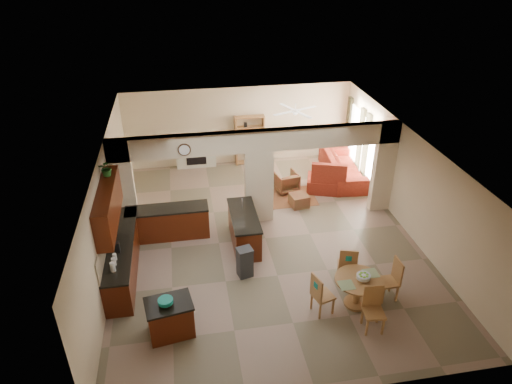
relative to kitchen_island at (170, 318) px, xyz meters
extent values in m
plane|color=#876E5D|center=(2.58, 3.02, -0.41)|extent=(10.00, 10.00, 0.00)
plane|color=white|center=(2.58, 3.02, 2.39)|extent=(10.00, 10.00, 0.00)
plane|color=beige|center=(2.58, 8.02, 0.99)|extent=(8.00, 0.00, 8.00)
plane|color=beige|center=(2.58, -1.98, 0.99)|extent=(8.00, 0.00, 8.00)
plane|color=beige|center=(-1.42, 3.02, 0.99)|extent=(0.00, 10.00, 10.00)
plane|color=beige|center=(6.58, 3.02, 0.99)|extent=(0.00, 10.00, 10.00)
cube|color=beige|center=(-1.12, 4.02, 0.99)|extent=(0.60, 0.25, 2.80)
cube|color=beige|center=(2.58, 4.02, 0.69)|extent=(0.80, 0.25, 2.20)
cube|color=beige|center=(6.28, 4.02, 0.99)|extent=(0.60, 0.25, 2.80)
cube|color=beige|center=(2.58, 4.02, 2.09)|extent=(8.00, 0.25, 0.60)
cube|color=#471A08|center=(-1.12, 2.22, 0.02)|extent=(0.60, 3.20, 0.86)
cube|color=black|center=(-1.12, 2.22, 0.47)|extent=(0.62, 3.22, 0.05)
cube|color=tan|center=(-1.40, 2.22, 0.79)|extent=(0.02, 3.20, 0.55)
cube|color=#471A08|center=(-0.02, 3.59, 0.02)|extent=(2.20, 0.60, 0.86)
cube|color=black|center=(-0.02, 3.59, 0.47)|extent=(2.22, 0.62, 0.05)
cube|color=#471A08|center=(-1.24, 2.22, 1.51)|extent=(0.35, 2.40, 0.90)
cube|color=#471A08|center=(1.98, 2.92, 0.02)|extent=(0.65, 1.80, 0.86)
cube|color=black|center=(1.98, 2.92, 0.47)|extent=(0.70, 1.85, 0.05)
cube|color=silver|center=(1.98, 2.07, 0.01)|extent=(0.58, 0.04, 0.70)
cylinder|color=#4E2E1A|center=(0.58, 3.87, 2.04)|extent=(0.34, 0.03, 0.34)
cube|color=brown|center=(3.78, 5.12, -0.41)|extent=(1.60, 1.30, 0.01)
cube|color=beige|center=(0.98, 7.86, 0.14)|extent=(1.40, 0.28, 1.10)
cube|color=black|center=(0.98, 7.72, 0.09)|extent=(0.70, 0.04, 0.70)
cube|color=beige|center=(0.98, 7.84, 0.74)|extent=(1.60, 0.35, 0.10)
cube|color=olive|center=(2.93, 7.84, 0.49)|extent=(1.00, 0.32, 1.80)
cube|color=white|center=(6.55, 5.32, 0.79)|extent=(0.02, 0.90, 1.90)
cube|color=white|center=(6.55, 7.02, 0.79)|extent=(0.02, 0.90, 1.90)
cube|color=white|center=(6.55, 6.17, 0.64)|extent=(0.02, 0.70, 2.10)
cube|color=#381E16|center=(6.51, 4.72, 0.79)|extent=(0.10, 0.28, 2.30)
cube|color=#381E16|center=(6.51, 5.92, 0.79)|extent=(0.10, 0.28, 2.30)
cube|color=#381E16|center=(6.51, 6.42, 0.79)|extent=(0.10, 0.28, 2.30)
cube|color=#381E16|center=(6.51, 7.62, 0.79)|extent=(0.10, 0.28, 2.30)
cylinder|color=white|center=(4.08, 6.02, 2.15)|extent=(1.00, 1.00, 0.10)
cube|color=#471A08|center=(0.00, 0.00, -0.03)|extent=(0.99, 0.77, 0.77)
cube|color=black|center=(0.00, 0.00, 0.38)|extent=(1.05, 0.82, 0.05)
cylinder|color=#138475|center=(-0.05, -0.05, 0.48)|extent=(0.31, 0.31, 0.14)
cube|color=#2D2D2F|center=(1.80, 1.58, -0.05)|extent=(0.40, 0.36, 0.73)
cylinder|color=olive|center=(4.12, 0.16, 0.29)|extent=(1.05, 1.05, 0.04)
cylinder|color=olive|center=(4.12, 0.16, -0.05)|extent=(0.15, 0.15, 0.68)
cylinder|color=olive|center=(4.12, 0.16, -0.39)|extent=(0.54, 0.54, 0.06)
cylinder|color=#6BBD28|center=(4.20, 0.11, 0.39)|extent=(0.31, 0.31, 0.16)
imported|color=maroon|center=(5.88, 6.17, -0.01)|extent=(2.85, 1.30, 0.81)
cube|color=maroon|center=(5.00, 5.42, -0.19)|extent=(1.33, 1.20, 0.44)
imported|color=maroon|center=(3.77, 5.58, -0.09)|extent=(0.82, 0.83, 0.64)
cube|color=maroon|center=(3.94, 4.58, -0.22)|extent=(0.60, 0.60, 0.38)
imported|color=#165419|center=(-1.24, 2.87, 2.15)|extent=(0.36, 0.31, 0.39)
cube|color=olive|center=(4.16, 0.97, 0.04)|extent=(0.52, 0.52, 0.05)
cube|color=olive|center=(4.37, 1.09, -0.19)|extent=(0.04, 0.04, 0.44)
cube|color=olive|center=(4.05, 1.18, -0.19)|extent=(0.04, 0.04, 0.44)
cube|color=olive|center=(4.27, 0.76, -0.19)|extent=(0.04, 0.04, 0.44)
cube|color=olive|center=(3.95, 0.86, -0.19)|extent=(0.04, 0.04, 0.44)
cube|color=olive|center=(4.11, 0.79, 0.34)|extent=(0.41, 0.16, 0.55)
cube|color=#138475|center=(4.10, 0.77, 0.41)|extent=(0.14, 0.05, 0.14)
cube|color=olive|center=(4.88, 0.25, 0.04)|extent=(0.43, 0.43, 0.05)
cube|color=olive|center=(4.71, 0.42, -0.19)|extent=(0.04, 0.04, 0.44)
cube|color=olive|center=(4.72, 0.08, -0.19)|extent=(0.04, 0.04, 0.44)
cube|color=olive|center=(5.05, 0.43, -0.19)|extent=(0.04, 0.04, 0.44)
cube|color=olive|center=(5.06, 0.09, -0.19)|extent=(0.04, 0.04, 0.44)
cube|color=olive|center=(5.07, 0.26, 0.34)|extent=(0.05, 0.42, 0.55)
cube|color=#138475|center=(5.10, 0.26, 0.41)|extent=(0.01, 0.14, 0.14)
cube|color=olive|center=(4.18, -0.62, 0.04)|extent=(0.46, 0.46, 0.05)
cube|color=olive|center=(4.00, -0.77, -0.19)|extent=(0.04, 0.04, 0.44)
cube|color=olive|center=(4.34, -0.80, -0.19)|extent=(0.04, 0.04, 0.44)
cube|color=olive|center=(4.03, -0.43, -0.19)|extent=(0.04, 0.04, 0.44)
cube|color=olive|center=(4.37, -0.46, -0.19)|extent=(0.04, 0.04, 0.44)
cube|color=olive|center=(4.20, -0.43, 0.34)|extent=(0.42, 0.08, 0.55)
cube|color=#138475|center=(4.20, -0.40, 0.41)|extent=(0.14, 0.02, 0.14)
cube|color=olive|center=(3.29, 0.07, 0.04)|extent=(0.52, 0.52, 0.05)
cube|color=olive|center=(3.51, -0.05, -0.19)|extent=(0.04, 0.04, 0.44)
cube|color=olive|center=(3.41, 0.28, -0.19)|extent=(0.04, 0.04, 0.44)
cube|color=olive|center=(3.18, -0.15, -0.19)|extent=(0.04, 0.04, 0.44)
cube|color=olive|center=(3.08, 0.18, -0.19)|extent=(0.04, 0.04, 0.44)
cube|color=olive|center=(3.11, 0.01, 0.34)|extent=(0.16, 0.41, 0.55)
cube|color=#138475|center=(3.09, 0.00, 0.41)|extent=(0.05, 0.14, 0.14)
camera|label=1|loc=(0.57, -7.12, 6.89)|focal=32.00mm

